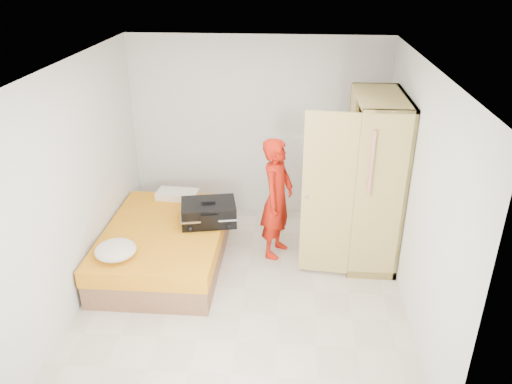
# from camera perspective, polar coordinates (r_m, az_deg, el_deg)

# --- Properties ---
(room) EXTENTS (4.00, 4.02, 2.60)m
(room) POSITION_cam_1_polar(r_m,az_deg,el_deg) (5.29, -1.38, 0.43)
(room) COLOR beige
(room) RESTS_ON ground
(bed) EXTENTS (1.42, 2.02, 0.50)m
(bed) POSITION_cam_1_polar(r_m,az_deg,el_deg) (6.37, -10.35, -6.03)
(bed) COLOR #986445
(bed) RESTS_ON ground
(wardrobe) EXTENTS (1.17, 1.20, 2.10)m
(wardrobe) POSITION_cam_1_polar(r_m,az_deg,el_deg) (6.25, 12.82, 0.82)
(wardrobe) COLOR tan
(wardrobe) RESTS_ON ground
(person) EXTENTS (0.54, 0.67, 1.57)m
(person) POSITION_cam_1_polar(r_m,az_deg,el_deg) (6.23, 2.41, -0.74)
(person) COLOR red
(person) RESTS_ON ground
(suitcase) EXTENTS (0.77, 0.63, 0.30)m
(suitcase) POSITION_cam_1_polar(r_m,az_deg,el_deg) (6.25, -5.43, -2.35)
(suitcase) COLOR black
(suitcase) RESTS_ON bed
(round_cushion) EXTENTS (0.46, 0.46, 0.17)m
(round_cushion) POSITION_cam_1_polar(r_m,az_deg,el_deg) (5.76, -15.76, -6.42)
(round_cushion) COLOR white
(round_cushion) RESTS_ON bed
(pillow) EXTENTS (0.58, 0.33, 0.10)m
(pillow) POSITION_cam_1_polar(r_m,az_deg,el_deg) (6.96, -8.96, -0.27)
(pillow) COLOR white
(pillow) RESTS_ON bed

